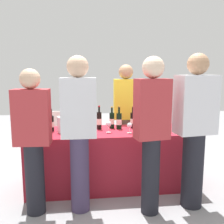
{
  "coord_description": "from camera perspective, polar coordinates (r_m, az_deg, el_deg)",
  "views": [
    {
      "loc": [
        -0.4,
        -3.27,
        1.54
      ],
      "look_at": [
        0.0,
        0.0,
        1.01
      ],
      "focal_mm": 40.92,
      "sensor_mm": 36.0,
      "label": 1
    }
  ],
  "objects": [
    {
      "name": "wine_bottle_2",
      "position": [
        3.51,
        -0.03,
        -1.86
      ],
      "size": [
        0.07,
        0.07,
        0.3
      ],
      "color": "black",
      "rests_on": "tasting_table"
    },
    {
      "name": "wine_bottle_4",
      "position": [
        3.54,
        4.64,
        -1.79
      ],
      "size": [
        0.07,
        0.07,
        0.31
      ],
      "color": "black",
      "rests_on": "tasting_table"
    },
    {
      "name": "wine_bottle_3",
      "position": [
        3.47,
        1.58,
        -1.97
      ],
      "size": [
        0.07,
        0.07,
        0.32
      ],
      "color": "black",
      "rests_on": "tasting_table"
    },
    {
      "name": "wine_bottle_0",
      "position": [
        3.43,
        -13.38,
        -2.44
      ],
      "size": [
        0.07,
        0.07,
        0.3
      ],
      "color": "black",
      "rests_on": "tasting_table"
    },
    {
      "name": "wine_glass_2",
      "position": [
        3.24,
        3.93,
        -3.06
      ],
      "size": [
        0.06,
        0.06,
        0.13
      ],
      "color": "silver",
      "rests_on": "tasting_table"
    },
    {
      "name": "guest_3",
      "position": [
        2.96,
        18.01,
        -3.11
      ],
      "size": [
        0.46,
        0.3,
        1.73
      ],
      "rotation": [
        0.0,
        0.0,
        0.14
      ],
      "color": "black",
      "rests_on": "ground_plane"
    },
    {
      "name": "wine_glass_1",
      "position": [
        3.27,
        -0.79,
        -2.76
      ],
      "size": [
        0.07,
        0.07,
        0.15
      ],
      "color": "silver",
      "rests_on": "tasting_table"
    },
    {
      "name": "menu_board",
      "position": [
        4.43,
        -13.07,
        -5.49
      ],
      "size": [
        0.6,
        0.06,
        0.88
      ],
      "primitive_type": "cube",
      "rotation": [
        0.0,
        0.0,
        0.05
      ],
      "color": "white",
      "rests_on": "ground_plane"
    },
    {
      "name": "server_pouring",
      "position": [
        3.94,
        3.04,
        -0.2
      ],
      "size": [
        0.37,
        0.22,
        1.64
      ],
      "rotation": [
        0.0,
        0.0,
        3.1
      ],
      "color": "brown",
      "rests_on": "ground_plane"
    },
    {
      "name": "wine_glass_0",
      "position": [
        3.22,
        -10.17,
        -3.29
      ],
      "size": [
        0.06,
        0.06,
        0.13
      ],
      "color": "silver",
      "rests_on": "tasting_table"
    },
    {
      "name": "tasting_table",
      "position": [
        3.49,
        0.0,
        -10.25
      ],
      "size": [
        2.19,
        0.73,
        0.76
      ],
      "primitive_type": "cube",
      "color": "maroon",
      "rests_on": "ground_plane"
    },
    {
      "name": "wine_bottle_1",
      "position": [
        3.45,
        -2.88,
        -1.91
      ],
      "size": [
        0.07,
        0.07,
        0.32
      ],
      "color": "black",
      "rests_on": "tasting_table"
    },
    {
      "name": "ice_bucket",
      "position": [
        3.35,
        -10.38,
        -2.73
      ],
      "size": [
        0.21,
        0.21,
        0.2
      ],
      "primitive_type": "cylinder",
      "color": "silver",
      "rests_on": "tasting_table"
    },
    {
      "name": "guest_2",
      "position": [
        2.71,
        8.86,
        -3.76
      ],
      "size": [
        0.38,
        0.25,
        1.69
      ],
      "rotation": [
        0.0,
        0.0,
        0.16
      ],
      "color": "black",
      "rests_on": "ground_plane"
    },
    {
      "name": "ground_plane",
      "position": [
        3.64,
        0.0,
        -15.9
      ],
      "size": [
        12.0,
        12.0,
        0.0
      ],
      "primitive_type": "plane",
      "color": "gray"
    },
    {
      "name": "guest_0",
      "position": [
        2.82,
        -17.27,
        -5.36
      ],
      "size": [
        0.38,
        0.23,
        1.57
      ],
      "rotation": [
        0.0,
        0.0,
        -0.07
      ],
      "color": "black",
      "rests_on": "ground_plane"
    },
    {
      "name": "wine_bottle_5",
      "position": [
        3.59,
        6.05,
        -1.66
      ],
      "size": [
        0.08,
        0.08,
        0.31
      ],
      "color": "black",
      "rests_on": "tasting_table"
    },
    {
      "name": "guest_1",
      "position": [
        2.75,
        -7.4,
        -3.58
      ],
      "size": [
        0.37,
        0.23,
        1.7
      ],
      "rotation": [
        0.0,
        0.0,
        -0.02
      ],
      "color": "#3F3351",
      "rests_on": "ground_plane"
    }
  ]
}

